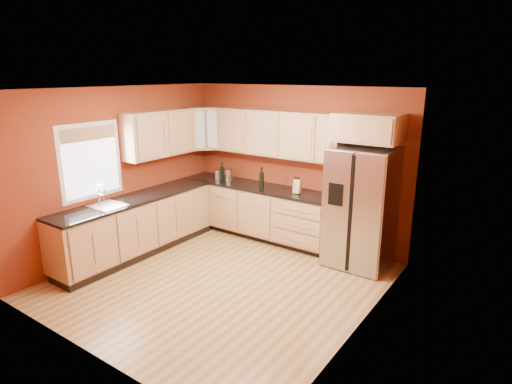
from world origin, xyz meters
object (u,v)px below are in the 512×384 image
canister_left (218,175)px  knife_block (297,186)px  soap_dispenser (325,192)px  refrigerator (361,208)px  wine_bottle_a (262,177)px

canister_left → knife_block: 1.63m
soap_dispenser → canister_left: bearing=-179.1°
refrigerator → canister_left: (-2.73, 0.01, 0.12)m
canister_left → soap_dispenser: (2.13, 0.03, 0.02)m
wine_bottle_a → knife_block: wine_bottle_a is taller
knife_block → soap_dispenser: (0.50, -0.01, -0.01)m
wine_bottle_a → soap_dispenser: bearing=1.6°
wine_bottle_a → soap_dispenser: (1.16, 0.03, -0.07)m
wine_bottle_a → knife_block: (0.67, 0.04, -0.06)m
soap_dispenser → wine_bottle_a: bearing=-178.4°
canister_left → soap_dispenser: soap_dispenser is taller
knife_block → soap_dispenser: bearing=-6.1°
wine_bottle_a → knife_block: bearing=3.4°
knife_block → soap_dispenser: size_ratio=1.05×
refrigerator → canister_left: refrigerator is taller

